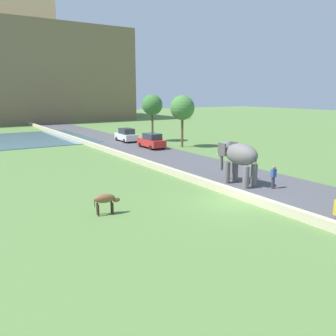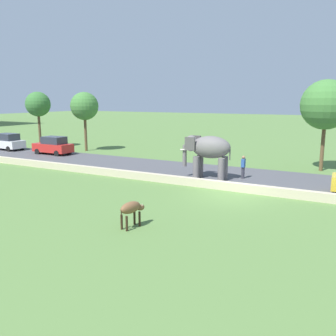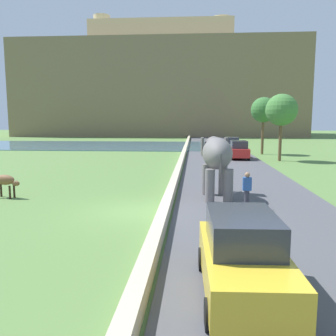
# 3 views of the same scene
# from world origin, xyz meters

# --- Properties ---
(ground_plane) EXTENTS (220.00, 220.00, 0.00)m
(ground_plane) POSITION_xyz_m (0.00, 0.00, 0.00)
(ground_plane) COLOR #567A3D
(road_surface) EXTENTS (7.00, 120.00, 0.06)m
(road_surface) POSITION_xyz_m (5.00, 20.00, 0.03)
(road_surface) COLOR #4C4C51
(road_surface) RESTS_ON ground
(barrier_wall) EXTENTS (0.40, 110.00, 0.51)m
(barrier_wall) POSITION_xyz_m (1.20, 18.00, 0.26)
(barrier_wall) COLOR beige
(barrier_wall) RESTS_ON ground
(lake) EXTENTS (36.00, 18.00, 0.08)m
(lake) POSITION_xyz_m (-14.00, 36.93, 0.04)
(lake) COLOR slate
(lake) RESTS_ON ground
(hill_distant) EXTENTS (64.00, 28.00, 20.95)m
(hill_distant) POSITION_xyz_m (-6.00, 74.83, 10.48)
(hill_distant) COLOR #7F6B4C
(hill_distant) RESTS_ON ground
(fort_on_hill) EXTENTS (33.97, 8.00, 7.75)m
(fort_on_hill) POSITION_xyz_m (-6.04, 74.83, 24.03)
(fort_on_hill) COLOR #D6BC89
(fort_on_hill) RESTS_ON hill_distant
(elephant) EXTENTS (1.57, 3.51, 2.99)m
(elephant) POSITION_xyz_m (3.41, 2.83, 2.04)
(elephant) COLOR slate
(elephant) RESTS_ON ground
(person_beside_elephant) EXTENTS (0.36, 0.22, 1.63)m
(person_beside_elephant) POSITION_xyz_m (4.58, 0.66, 0.87)
(person_beside_elephant) COLOR #33333D
(person_beside_elephant) RESTS_ON ground
(car_red) EXTENTS (1.83, 4.02, 1.80)m
(car_red) POSITION_xyz_m (6.57, 20.33, 0.90)
(car_red) COLOR red
(car_red) RESTS_ON ground
(car_yellow) EXTENTS (1.90, 4.05, 1.80)m
(car_yellow) POSITION_xyz_m (3.42, -6.90, 0.90)
(car_yellow) COLOR gold
(car_yellow) RESTS_ON ground
(car_white) EXTENTS (1.94, 4.07, 1.80)m
(car_white) POSITION_xyz_m (6.57, 27.00, 0.90)
(car_white) COLOR white
(car_white) RESTS_ON ground
(cow_brown) EXTENTS (1.42, 0.65, 1.15)m
(cow_brown) POSITION_xyz_m (-6.87, 2.18, 0.84)
(cow_brown) COLOR brown
(cow_brown) RESTS_ON ground
(tree_near) EXTENTS (2.72, 2.72, 6.20)m
(tree_near) POSITION_xyz_m (9.75, 25.53, 4.80)
(tree_near) COLOR brown
(tree_near) RESTS_ON ground
(tree_mid) EXTENTS (2.89, 2.89, 6.13)m
(tree_mid) POSITION_xyz_m (10.22, 19.30, 4.65)
(tree_mid) COLOR brown
(tree_mid) RESTS_ON ground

